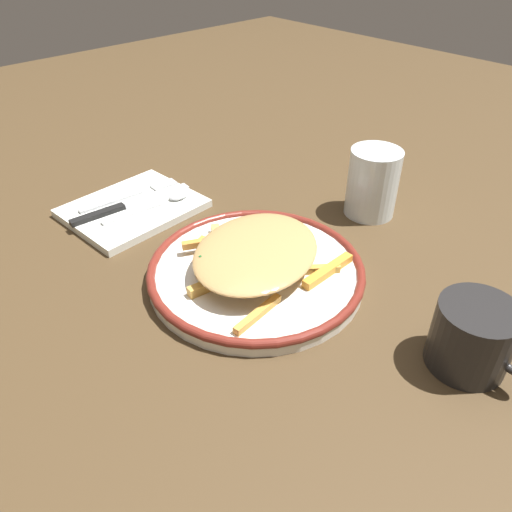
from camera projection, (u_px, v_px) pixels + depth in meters
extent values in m
plane|color=#45331E|center=(256.00, 278.00, 0.68)|extent=(2.60, 2.60, 0.00)
cylinder|color=white|center=(256.00, 273.00, 0.68)|extent=(0.29, 0.29, 0.02)
torus|color=maroon|center=(256.00, 268.00, 0.67)|extent=(0.30, 0.30, 0.01)
cube|color=orange|center=(328.00, 271.00, 0.66)|extent=(0.01, 0.09, 0.01)
cube|color=#DFC661|center=(253.00, 262.00, 0.67)|extent=(0.05, 0.06, 0.01)
cube|color=#ECC254|center=(219.00, 240.00, 0.72)|extent=(0.07, 0.05, 0.01)
cube|color=orange|center=(205.00, 242.00, 0.69)|extent=(0.04, 0.06, 0.01)
cube|color=gold|center=(253.00, 269.00, 0.66)|extent=(0.02, 0.07, 0.01)
cube|color=orange|center=(280.00, 273.00, 0.66)|extent=(0.05, 0.07, 0.01)
cube|color=gold|center=(215.00, 283.00, 0.64)|extent=(0.02, 0.08, 0.01)
cube|color=gold|center=(254.00, 258.00, 0.66)|extent=(0.07, 0.03, 0.01)
cube|color=gold|center=(310.00, 270.00, 0.66)|extent=(0.06, 0.07, 0.01)
cube|color=gold|center=(256.00, 265.00, 0.67)|extent=(0.03, 0.10, 0.01)
cube|color=gold|center=(220.00, 245.00, 0.71)|extent=(0.07, 0.03, 0.01)
cube|color=gold|center=(275.00, 248.00, 0.70)|extent=(0.05, 0.06, 0.01)
cube|color=gold|center=(258.00, 314.00, 0.59)|extent=(0.02, 0.08, 0.01)
cube|color=#D6833D|center=(222.00, 243.00, 0.71)|extent=(0.06, 0.06, 0.01)
ellipsoid|color=tan|center=(257.00, 250.00, 0.66)|extent=(0.21, 0.24, 0.02)
cube|color=#24642B|center=(200.00, 256.00, 0.64)|extent=(0.00, 0.00, 0.00)
cube|color=#227030|center=(251.00, 225.00, 0.70)|extent=(0.00, 0.00, 0.00)
cube|color=#326731|center=(281.00, 243.00, 0.66)|extent=(0.00, 0.00, 0.00)
cube|color=#345820|center=(227.00, 243.00, 0.66)|extent=(0.00, 0.00, 0.00)
cube|color=#2A6427|center=(231.00, 235.00, 0.68)|extent=(0.00, 0.00, 0.00)
cube|color=#3A6A2A|center=(262.00, 275.00, 0.60)|extent=(0.00, 0.00, 0.00)
cube|color=#2E6428|center=(255.00, 244.00, 0.66)|extent=(0.00, 0.00, 0.00)
cube|color=#3A5833|center=(254.00, 264.00, 0.62)|extent=(0.00, 0.00, 0.00)
cube|color=silver|center=(133.00, 208.00, 0.82)|extent=(0.18, 0.21, 0.01)
cube|color=silver|center=(111.00, 201.00, 0.82)|extent=(0.02, 0.11, 0.01)
cube|color=silver|center=(164.00, 185.00, 0.87)|extent=(0.03, 0.05, 0.00)
cube|color=black|center=(98.00, 214.00, 0.79)|extent=(0.02, 0.09, 0.01)
cube|color=silver|center=(156.00, 196.00, 0.84)|extent=(0.03, 0.12, 0.00)
cube|color=silver|center=(133.00, 213.00, 0.79)|extent=(0.02, 0.10, 0.00)
ellipsoid|color=silver|center=(178.00, 196.00, 0.83)|extent=(0.02, 0.03, 0.01)
cylinder|color=silver|center=(374.00, 183.00, 0.79)|extent=(0.08, 0.08, 0.11)
cylinder|color=black|center=(472.00, 337.00, 0.54)|extent=(0.09, 0.09, 0.08)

